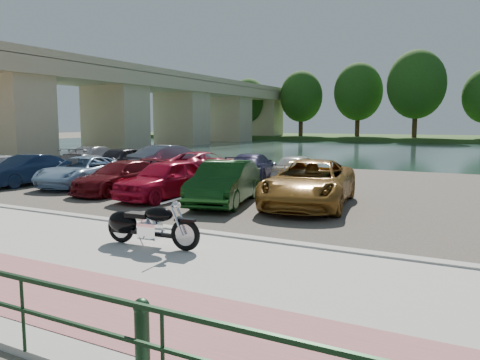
# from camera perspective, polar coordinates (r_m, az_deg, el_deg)

# --- Properties ---
(ground) EXTENTS (200.00, 200.00, 0.00)m
(ground) POSITION_cam_1_polar(r_m,az_deg,el_deg) (10.29, -13.60, -8.66)
(ground) COLOR #595447
(ground) RESTS_ON ground
(promenade) EXTENTS (60.00, 6.00, 0.10)m
(promenade) POSITION_cam_1_polar(r_m,az_deg,el_deg) (9.58, -17.63, -9.65)
(promenade) COLOR #BAB8AF
(promenade) RESTS_ON ground
(pink_path) EXTENTS (60.00, 2.00, 0.01)m
(pink_path) POSITION_cam_1_polar(r_m,az_deg,el_deg) (8.64, -24.89, -11.44)
(pink_path) COLOR #A35C5C
(pink_path) RESTS_ON promenade
(kerb) EXTENTS (60.00, 0.30, 0.14)m
(kerb) POSITION_cam_1_polar(r_m,az_deg,el_deg) (11.79, -7.12, -6.16)
(kerb) COLOR #BAB8AF
(kerb) RESTS_ON ground
(parking_lot) EXTENTS (60.00, 18.00, 0.04)m
(parking_lot) POSITION_cam_1_polar(r_m,az_deg,el_deg) (19.72, 8.08, -1.01)
(parking_lot) COLOR #413B34
(parking_lot) RESTS_ON ground
(river) EXTENTS (120.00, 40.00, 0.00)m
(river) POSITION_cam_1_polar(r_m,az_deg,el_deg) (47.92, 20.03, 3.29)
(river) COLOR #1A2F2C
(river) RESTS_ON ground
(far_bank) EXTENTS (120.00, 24.00, 0.60)m
(far_bank) POSITION_cam_1_polar(r_m,az_deg,el_deg) (79.69, 23.30, 4.67)
(far_bank) COLOR #2B4C1B
(far_bank) RESTS_ON ground
(bridge) EXTENTS (7.00, 56.00, 8.55)m
(bridge) POSITION_cam_1_polar(r_m,az_deg,el_deg) (59.58, -7.68, 9.60)
(bridge) COLOR tan
(bridge) RESTS_ON ground
(far_trees) EXTENTS (70.25, 10.68, 12.52)m
(far_trees) POSITION_cam_1_polar(r_m,az_deg,el_deg) (73.36, 26.60, 9.97)
(far_trees) COLOR #352413
(far_trees) RESTS_ON far_bank
(motorcycle) EXTENTS (2.33, 0.75, 1.05)m
(motorcycle) POSITION_cam_1_polar(r_m,az_deg,el_deg) (10.33, -11.67, -5.34)
(motorcycle) COLOR black
(motorcycle) RESTS_ON promenade
(car_1) EXTENTS (1.53, 4.01, 1.30)m
(car_1) POSITION_cam_1_polar(r_m,az_deg,el_deg) (22.45, -24.59, 1.12)
(car_1) COLOR #12213A
(car_1) RESTS_ON parking_lot
(car_2) EXTENTS (2.87, 4.87, 1.27)m
(car_2) POSITION_cam_1_polar(r_m,az_deg,el_deg) (21.07, -18.70, 0.99)
(car_2) COLOR #8DADCD
(car_2) RESTS_ON parking_lot
(car_3) EXTENTS (2.04, 4.33, 1.22)m
(car_3) POSITION_cam_1_polar(r_m,az_deg,el_deg) (18.70, -14.36, 0.35)
(car_3) COLOR #600D13
(car_3) RESTS_ON parking_lot
(car_4) EXTENTS (2.04, 4.27, 1.41)m
(car_4) POSITION_cam_1_polar(r_m,az_deg,el_deg) (16.93, -9.07, 0.13)
(car_4) COLOR #B70C2B
(car_4) RESTS_ON parking_lot
(car_5) EXTENTS (2.50, 4.59, 1.44)m
(car_5) POSITION_cam_1_polar(r_m,az_deg,el_deg) (15.57, -1.90, -0.33)
(car_5) COLOR #0F3911
(car_5) RESTS_ON parking_lot
(car_6) EXTENTS (3.29, 5.73, 1.50)m
(car_6) POSITION_cam_1_polar(r_m,az_deg,el_deg) (15.35, 8.45, -0.38)
(car_6) COLOR #916121
(car_6) RESTS_ON parking_lot
(car_7) EXTENTS (2.74, 5.00, 1.37)m
(car_7) POSITION_cam_1_polar(r_m,az_deg,el_deg) (28.54, -17.07, 2.63)
(car_7) COLOR gray
(car_7) RESTS_ON parking_lot
(car_8) EXTENTS (1.83, 4.16, 1.39)m
(car_8) POSITION_cam_1_polar(r_m,az_deg,el_deg) (26.63, -13.60, 2.48)
(car_8) COLOR black
(car_8) RESTS_ON parking_lot
(car_9) EXTENTS (2.74, 4.87, 1.52)m
(car_9) POSITION_cam_1_polar(r_m,az_deg,el_deg) (25.32, -8.35, 2.52)
(car_9) COLOR slate
(car_9) RESTS_ON parking_lot
(car_10) EXTENTS (2.55, 4.76, 1.27)m
(car_10) POSITION_cam_1_polar(r_m,az_deg,el_deg) (23.70, -4.52, 1.97)
(car_10) COLOR #A91C37
(car_10) RESTS_ON parking_lot
(car_11) EXTENTS (2.59, 4.54, 1.24)m
(car_11) POSITION_cam_1_polar(r_m,az_deg,el_deg) (22.67, 1.55, 1.72)
(car_11) COLOR #2B2950
(car_11) RESTS_ON parking_lot
(car_12) EXTENTS (1.57, 3.74, 1.26)m
(car_12) POSITION_cam_1_polar(r_m,az_deg,el_deg) (21.86, 7.08, 1.51)
(car_12) COLOR silver
(car_12) RESTS_ON parking_lot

